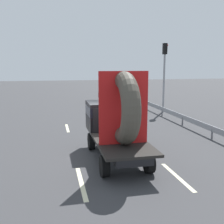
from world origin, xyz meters
The scene contains 9 objects.
ground_plane centered at (0.00, 0.00, 0.00)m, with size 120.00×120.00×0.00m, color #38383A.
flatbed_truck centered at (0.30, -0.64, 1.75)m, with size 2.02×5.28×3.80m.
distant_sedan centered at (3.77, 16.62, 0.77)m, with size 1.88×4.39×1.43m.
traffic_light centered at (6.99, 9.94, 3.77)m, with size 0.42×0.36×5.78m.
guardrail centered at (6.21, 6.53, 0.53)m, with size 0.10×14.03×0.71m.
lane_dash_left_near centered at (-1.44, -2.92, 0.00)m, with size 2.77×0.16×0.01m, color beige.
lane_dash_left_far centered at (-1.44, 5.53, 0.00)m, with size 2.29×0.16×0.01m, color beige.
lane_dash_right_near centered at (2.03, -3.13, 0.00)m, with size 2.62×0.16×0.01m, color beige.
lane_dash_right_far centered at (2.03, 4.59, 0.00)m, with size 2.37×0.16×0.01m, color beige.
Camera 1 is at (-2.31, -11.80, 4.02)m, focal length 43.84 mm.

